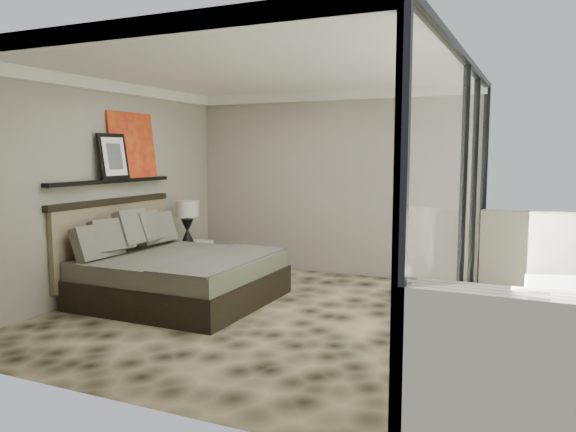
% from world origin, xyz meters
% --- Properties ---
extents(floor, '(5.00, 5.00, 0.00)m').
position_xyz_m(floor, '(0.00, 0.00, 0.00)').
color(floor, black).
rests_on(floor, ground).
extents(ceiling, '(4.50, 5.00, 0.02)m').
position_xyz_m(ceiling, '(0.00, 0.00, 2.79)').
color(ceiling, silver).
rests_on(ceiling, back_wall).
extents(back_wall, '(4.50, 0.02, 2.80)m').
position_xyz_m(back_wall, '(0.00, 2.49, 1.40)').
color(back_wall, gray).
rests_on(back_wall, floor).
extents(left_wall, '(0.02, 5.00, 2.80)m').
position_xyz_m(left_wall, '(-2.24, 0.00, 1.40)').
color(left_wall, gray).
rests_on(left_wall, floor).
extents(glass_wall, '(0.08, 5.00, 2.80)m').
position_xyz_m(glass_wall, '(2.25, 0.00, 1.40)').
color(glass_wall, white).
rests_on(glass_wall, floor).
extents(picture_ledge, '(0.12, 2.20, 0.05)m').
position_xyz_m(picture_ledge, '(-2.18, 0.10, 1.50)').
color(picture_ledge, black).
rests_on(picture_ledge, left_wall).
extents(bed, '(2.19, 2.11, 1.21)m').
position_xyz_m(bed, '(-1.23, 0.11, 0.35)').
color(bed, black).
rests_on(bed, floor).
extents(nightstand, '(0.72, 0.72, 0.58)m').
position_xyz_m(nightstand, '(-1.93, 1.42, 0.29)').
color(nightstand, black).
rests_on(nightstand, floor).
extents(table_lamp, '(0.34, 0.34, 0.63)m').
position_xyz_m(table_lamp, '(-1.90, 1.38, 0.92)').
color(table_lamp, black).
rests_on(table_lamp, nightstand).
extents(abstract_canvas, '(0.13, 0.90, 0.90)m').
position_xyz_m(abstract_canvas, '(-2.19, 0.53, 1.97)').
color(abstract_canvas, red).
rests_on(abstract_canvas, picture_ledge).
extents(framed_print, '(0.11, 0.50, 0.60)m').
position_xyz_m(framed_print, '(-2.14, 0.09, 1.82)').
color(framed_print, black).
rests_on(framed_print, picture_ledge).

